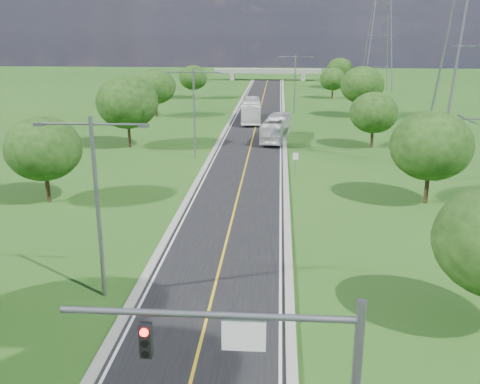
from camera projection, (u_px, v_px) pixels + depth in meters
The scene contains 23 objects.
ground at pixel (254, 134), 75.06m from camera, with size 260.00×260.00×0.00m, color #224D15.
road at pixel (256, 126), 80.77m from camera, with size 8.00×150.00×0.06m, color black.
curb_left at pixel (228, 125), 81.04m from camera, with size 0.50×150.00×0.22m, color gray.
curb_right at pixel (284, 126), 80.45m from camera, with size 0.50×150.00×0.22m, color gray.
signal_mast at pixel (282, 370), 15.21m from camera, with size 8.54×0.33×7.20m.
speed_limit_sign at pixel (295, 160), 53.24m from camera, with size 0.55×0.09×2.40m.
overpass at pixel (268, 72), 150.60m from camera, with size 30.00×3.00×3.20m.
streetlight_near_left at pixel (97, 193), 27.97m from camera, with size 5.90×0.25×10.00m.
streetlight_mid_left at pixel (194, 106), 59.43m from camera, with size 5.90×0.25×10.00m.
streetlight_far_right at pixel (295, 79), 90.05m from camera, with size 5.90×0.25×10.00m.
power_tower_near at pixel (478, 30), 50.34m from camera, with size 9.00×6.40×28.00m.
power_tower_far at pixel (380, 29), 121.55m from camera, with size 9.00×6.40×28.00m.
tree_lb at pixel (43, 149), 44.30m from camera, with size 6.30×6.30×7.33m.
tree_lc at pixel (127, 102), 64.93m from camera, with size 7.56×7.56×8.79m.
tree_ld at pixel (155, 87), 88.13m from camera, with size 6.72×6.72×7.82m.
tree_le at pixel (193, 78), 111.01m from camera, with size 5.88×5.88×6.84m.
tree_rb at pixel (431, 146), 43.89m from camera, with size 6.72×6.72×7.82m.
tree_rc at pixel (374, 113), 65.11m from camera, with size 5.88×5.88×6.84m.
tree_rd at pixel (362, 85), 87.57m from camera, with size 7.14×7.14×8.30m.
tree_re at pixel (333, 79), 110.99m from camera, with size 5.46×5.46×6.35m.
tree_rf at pixel (340, 69), 129.63m from camera, with size 6.30×6.30×7.33m.
bus_outbound at pixel (276, 128), 70.11m from camera, with size 2.61×11.14×3.10m, color silver.
bus_inbound at pixel (251, 110), 84.26m from camera, with size 2.88×12.29×3.42m, color white.
Camera 1 is at (3.45, -14.10, 14.24)m, focal length 40.00 mm.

